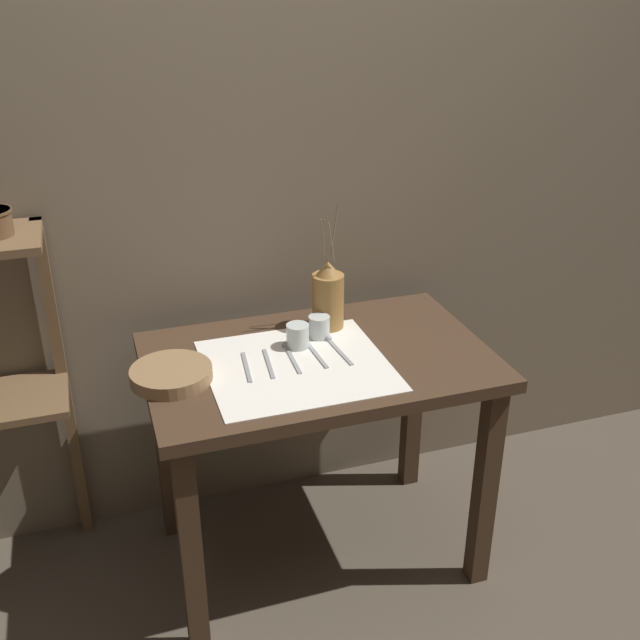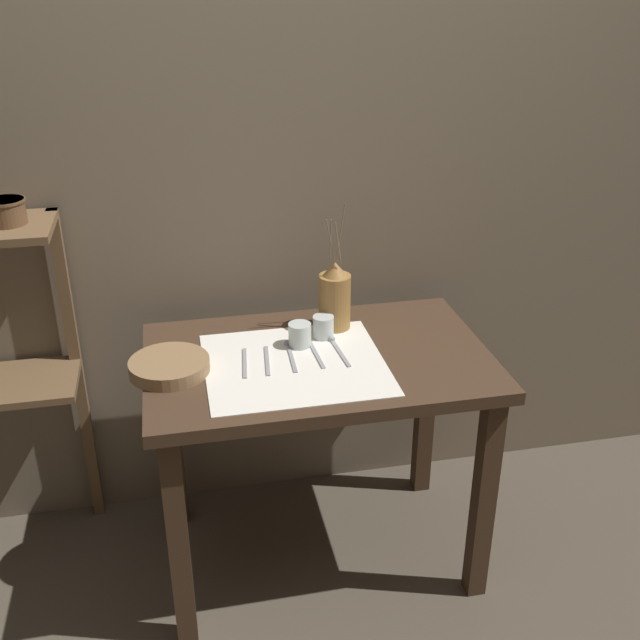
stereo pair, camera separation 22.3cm
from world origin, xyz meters
TOP-DOWN VIEW (x-y plane):
  - ground_plane at (0.00, 0.00)m, footprint 12.00×12.00m
  - stone_wall_back at (0.00, 0.44)m, footprint 7.00×0.06m
  - wooden_table at (0.00, 0.00)m, footprint 1.05×0.67m
  - linen_cloth at (-0.08, -0.04)m, footprint 0.53×0.49m
  - pitcher_with_flowers at (0.09, 0.18)m, footprint 0.10×0.10m
  - wooden_bowl at (-0.45, -0.01)m, footprint 0.24×0.24m
  - glass_tumbler_near at (-0.04, 0.07)m, footprint 0.07×0.07m
  - glass_tumbler_far at (0.04, 0.12)m, footprint 0.07×0.07m
  - fork_inner at (-0.23, -0.01)m, footprint 0.03×0.18m
  - knife_center at (-0.16, -0.01)m, footprint 0.03×0.18m
  - spoon_outer at (-0.08, 0.05)m, footprint 0.02×0.19m
  - fork_outer at (-0.01, -0.00)m, footprint 0.02×0.18m
  - spoon_inner at (0.06, 0.05)m, footprint 0.03×0.19m
  - metal_pot_small at (-0.87, 0.25)m, footprint 0.12×0.12m

SIDE VIEW (x-z plane):
  - ground_plane at x=0.00m, z-range 0.00..0.00m
  - wooden_table at x=0.00m, z-range 0.26..1.04m
  - linen_cloth at x=-0.08m, z-range 0.78..0.78m
  - fork_inner at x=-0.23m, z-range 0.78..0.79m
  - knife_center at x=-0.16m, z-range 0.78..0.79m
  - fork_outer at x=-0.01m, z-range 0.78..0.79m
  - spoon_outer at x=-0.08m, z-range 0.78..0.80m
  - spoon_inner at x=0.06m, z-range 0.78..0.80m
  - wooden_bowl at x=-0.45m, z-range 0.78..0.82m
  - glass_tumbler_far at x=0.04m, z-range 0.78..0.86m
  - glass_tumbler_near at x=-0.04m, z-range 0.78..0.86m
  - pitcher_with_flowers at x=0.09m, z-range 0.68..1.10m
  - stone_wall_back at x=0.00m, z-range 0.00..2.40m
  - metal_pot_small at x=-0.87m, z-range 1.18..1.26m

